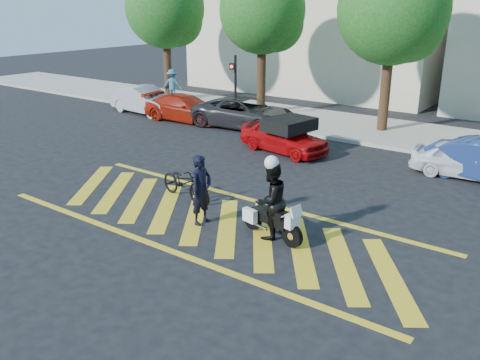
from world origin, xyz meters
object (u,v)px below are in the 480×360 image
Objects in this scene: red_convertible at (284,136)px; parked_far_left at (145,100)px; officer_moto at (271,201)px; parked_left at (186,108)px; officer_bike at (201,190)px; bicycle at (183,182)px; parked_mid_left at (245,113)px; police_motorcycle at (271,220)px; parked_mid_right at (466,160)px.

parked_far_left is at bearing 88.91° from red_convertible.
red_convertible is at bearing -138.77° from officer_moto.
parked_far_left reaches higher than parked_left.
parked_far_left is 2.81m from parked_left.
officer_bike is at bearing -123.30° from parked_far_left.
bicycle is 9.17m from parked_mid_left.
bicycle is at bearing -89.19° from officer_moto.
red_convertible is 4.29m from parked_mid_left.
officer_moto reaches higher than parked_far_left.
police_motorcycle is 8.15m from parked_mid_right.
red_convertible is (-0.18, 5.97, 0.13)m from bicycle.
parked_mid_right is at bearing -30.04° from officer_bike.
parked_far_left is at bearing 89.88° from parked_mid_left.
police_motorcycle is at bearing -79.59° from officer_bike.
officer_moto is at bearing -146.22° from parked_mid_left.
parked_left is 1.26× the size of parked_mid_right.
parked_mid_left is (-7.26, 9.09, -0.28)m from officer_moto.
red_convertible is (-1.79, 7.03, -0.31)m from officer_bike.
bicycle is 0.45× the size of parked_far_left.
parked_mid_left reaches higher than red_convertible.
police_motorcycle is 13.54m from parked_left.
officer_moto is 0.53× the size of red_convertible.
parked_far_left is at bearing 51.90° from officer_bike.
parked_mid_left reaches higher than bicycle.
parked_mid_right is (13.21, -0.88, -0.04)m from parked_left.
parked_far_left is 1.23× the size of parked_mid_right.
police_motorcycle is (1.93, 0.35, -0.47)m from officer_bike.
red_convertible is 0.74× the size of parked_mid_left.
parked_mid_right is (2.73, 7.68, 0.12)m from police_motorcycle.
officer_bike reaches higher than parked_mid_left.
red_convertible is 7.02m from parked_left.
red_convertible is 0.85× the size of parked_left.
officer_bike is 0.98× the size of bicycle.
parked_mid_left is (-5.34, 9.43, -0.24)m from officer_bike.
red_convertible is at bearing -110.74° from parked_left.
officer_moto reaches higher than parked_mid_right.
parked_left is at bearing -117.04° from officer_moto.
officer_moto is 0.45× the size of parked_left.
parked_left is at bearing 52.25° from bicycle.
officer_bike reaches higher than parked_left.
parked_far_left is at bearing 61.84° from bicycle.
parked_mid_right is (6.45, 1.00, -0.04)m from red_convertible.
officer_bike is 0.37× the size of parked_mid_left.
parked_mid_left is at bearing -129.14° from officer_moto.
police_motorcycle is at bearing -134.44° from parked_left.
parked_left is at bearing 94.38° from parked_mid_left.
bicycle is 5.98m from red_convertible.
officer_moto is 15.82m from parked_far_left.
parked_mid_right reaches higher than bicycle.
officer_bike is at bearing 146.34° from parked_mid_right.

